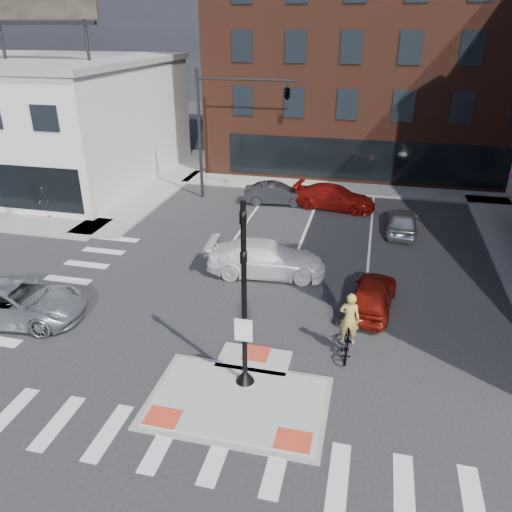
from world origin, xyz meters
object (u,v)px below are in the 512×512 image
(silver_suv, at_px, (15,302))
(pedestrian_a, at_px, (45,201))
(red_sedan, at_px, (373,294))
(bg_car_dark, at_px, (276,194))
(cyclist, at_px, (348,334))
(bg_car_silver, at_px, (402,221))
(bg_car_red, at_px, (334,197))
(white_pickup, at_px, (266,258))

(silver_suv, bearing_deg, pedestrian_a, 21.89)
(red_sedan, bearing_deg, bg_car_dark, -54.74)
(cyclist, bearing_deg, bg_car_silver, -100.44)
(bg_car_dark, bearing_deg, cyclist, -167.50)
(bg_car_dark, height_order, bg_car_red, bg_car_red)
(bg_car_dark, distance_m, cyclist, 15.94)
(bg_car_silver, relative_size, bg_car_red, 0.80)
(cyclist, xyz_separation_m, pedestrian_a, (-17.97, 9.20, 0.27))
(red_sedan, height_order, bg_car_red, bg_car_red)
(bg_car_red, relative_size, cyclist, 2.10)
(silver_suv, relative_size, cyclist, 2.29)
(bg_car_red, relative_size, pedestrian_a, 2.71)
(red_sedan, bearing_deg, silver_suv, 23.74)
(bg_car_red, bearing_deg, white_pickup, 175.86)
(bg_car_dark, xyz_separation_m, bg_car_silver, (7.60, -3.14, 0.01))
(white_pickup, bearing_deg, silver_suv, 119.51)
(white_pickup, bearing_deg, cyclist, -148.44)
(red_sedan, height_order, pedestrian_a, pedestrian_a)
(cyclist, distance_m, pedestrian_a, 20.19)
(white_pickup, relative_size, cyclist, 2.25)
(red_sedan, distance_m, bg_car_red, 12.02)
(cyclist, bearing_deg, white_pickup, -53.14)
(white_pickup, bearing_deg, bg_car_dark, 3.13)
(bg_car_silver, xyz_separation_m, cyclist, (-2.10, -11.82, 0.12))
(red_sedan, bearing_deg, white_pickup, -16.23)
(pedestrian_a, bearing_deg, bg_car_red, 52.43)
(silver_suv, bearing_deg, bg_car_dark, -31.01)
(silver_suv, height_order, red_sedan, silver_suv)
(white_pickup, xyz_separation_m, pedestrian_a, (-13.97, 3.93, 0.29))
(silver_suv, xyz_separation_m, pedestrian_a, (-5.47, 9.93, 0.31))
(white_pickup, bearing_deg, pedestrian_a, 68.60)
(bg_car_dark, relative_size, bg_car_red, 0.81)
(silver_suv, distance_m, bg_car_red, 18.94)
(bg_car_dark, xyz_separation_m, cyclist, (5.50, -14.96, 0.13))
(bg_car_dark, height_order, pedestrian_a, pedestrian_a)
(bg_car_dark, xyz_separation_m, pedestrian_a, (-12.47, -5.76, 0.40))
(bg_car_silver, relative_size, pedestrian_a, 2.16)
(bg_car_silver, distance_m, bg_car_red, 5.03)
(white_pickup, relative_size, bg_car_red, 1.07)
(bg_car_dark, height_order, bg_car_silver, bg_car_silver)
(silver_suv, bearing_deg, white_pickup, -61.78)
(white_pickup, xyz_separation_m, bg_car_silver, (6.10, 6.55, -0.10))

